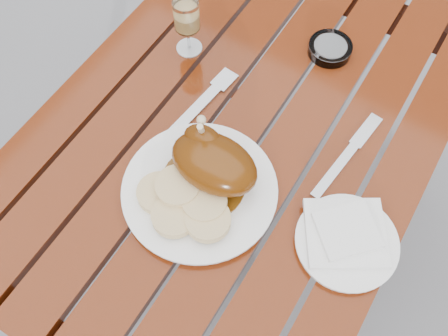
% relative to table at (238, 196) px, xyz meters
% --- Properties ---
extents(ground, '(60.00, 60.00, 0.00)m').
position_rel_table_xyz_m(ground, '(0.00, 0.00, -0.38)').
color(ground, slate).
rests_on(ground, ground).
extents(table, '(0.80, 1.20, 0.75)m').
position_rel_table_xyz_m(table, '(0.00, 0.00, 0.00)').
color(table, maroon).
rests_on(table, ground).
extents(dinner_plate, '(0.41, 0.41, 0.02)m').
position_rel_table_xyz_m(dinner_plate, '(0.02, -0.19, 0.38)').
color(dinner_plate, white).
rests_on(dinner_plate, table).
extents(roast_duck, '(0.19, 0.17, 0.13)m').
position_rel_table_xyz_m(roast_duck, '(0.02, -0.15, 0.44)').
color(roast_duck, '#5F340A').
rests_on(roast_duck, dinner_plate).
extents(bread_dumplings, '(0.20, 0.14, 0.04)m').
position_rel_table_xyz_m(bread_dumplings, '(0.01, -0.24, 0.41)').
color(bread_dumplings, '#D9C084').
rests_on(bread_dumplings, dinner_plate).
extents(wine_glass, '(0.08, 0.08, 0.14)m').
position_rel_table_xyz_m(wine_glass, '(-0.21, 0.12, 0.45)').
color(wine_glass, '#DBB163').
rests_on(wine_glass, table).
extents(side_plate, '(0.22, 0.22, 0.02)m').
position_rel_table_xyz_m(side_plate, '(0.31, -0.14, 0.38)').
color(side_plate, white).
rests_on(side_plate, table).
extents(napkin, '(0.20, 0.20, 0.01)m').
position_rel_table_xyz_m(napkin, '(0.30, -0.13, 0.40)').
color(napkin, white).
rests_on(napkin, side_plate).
extents(ashtray, '(0.13, 0.13, 0.03)m').
position_rel_table_xyz_m(ashtray, '(0.08, 0.28, 0.39)').
color(ashtray, '#B2B7BC').
rests_on(ashtray, table).
extents(fork, '(0.05, 0.21, 0.01)m').
position_rel_table_xyz_m(fork, '(-0.10, -0.02, 0.38)').
color(fork, gray).
rests_on(fork, table).
extents(knife, '(0.05, 0.21, 0.01)m').
position_rel_table_xyz_m(knife, '(0.23, 0.02, 0.38)').
color(knife, gray).
rests_on(knife, table).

